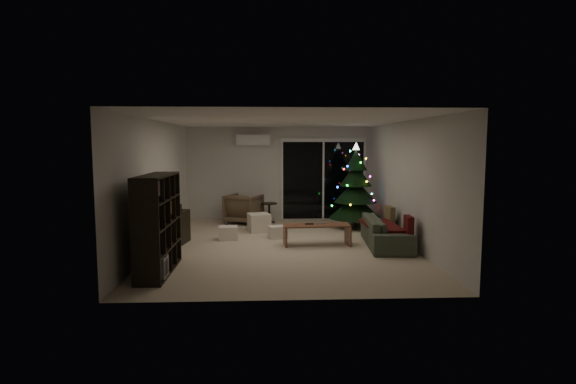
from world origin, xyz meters
The scene contains 18 objects.
room centered at (0.46, 1.49, 1.02)m, with size 6.50×7.51×2.60m.
bookshelf centered at (-2.25, -1.87, 0.78)m, with size 0.40×1.56×1.56m, color black, non-canonical shape.
media_cabinet centered at (-2.25, 0.04, 0.34)m, with size 0.40×1.08×0.67m, color black.
stereo centered at (-2.25, 0.04, 0.75)m, with size 0.34×0.40×0.14m, color black.
armchair centered at (-0.94, 2.59, 0.38)m, with size 0.81×0.83×0.76m, color brown.
ottoman centered at (-0.53, 1.42, 0.21)m, with size 0.47×0.47×0.42m, color silver.
cardboard_box_a centered at (-1.17, 0.57, 0.14)m, with size 0.40×0.31×0.29m, color silver.
cardboard_box_b centered at (-0.11, 0.67, 0.13)m, with size 0.38×0.29×0.27m, color silver.
side_table centered at (-0.28, 2.66, 0.26)m, with size 0.41×0.41×0.52m, color black.
floor_lamp centered at (-0.69, 3.34, 0.80)m, with size 0.26×0.26×1.60m, color black.
sofa centered at (2.05, -0.17, 0.29)m, with size 1.97×0.77×0.57m, color #495243.
sofa_throw centered at (1.95, -0.17, 0.42)m, with size 0.61×1.42×0.05m, color #4F0F0A.
cushion_a centered at (2.30, 0.48, 0.52)m, with size 0.11×0.38×0.38m, color #93824F.
cushion_b centered at (2.30, -0.82, 0.52)m, with size 0.11×0.38×0.38m, color #4F0F0A.
coffee_table centered at (0.67, -0.04, 0.21)m, with size 1.34×0.47×0.42m, color #885B45, non-canonical shape.
remote_a centered at (0.52, -0.04, 0.44)m, with size 0.17×0.05×0.02m, color black.
remote_b centered at (0.77, 0.01, 0.44)m, with size 0.16×0.04×0.02m, color slate.
christmas_tree centered at (1.82, 1.84, 1.04)m, with size 1.29×1.29×2.08m, color black.
Camera 1 is at (-0.33, -8.94, 2.04)m, focal length 28.00 mm.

